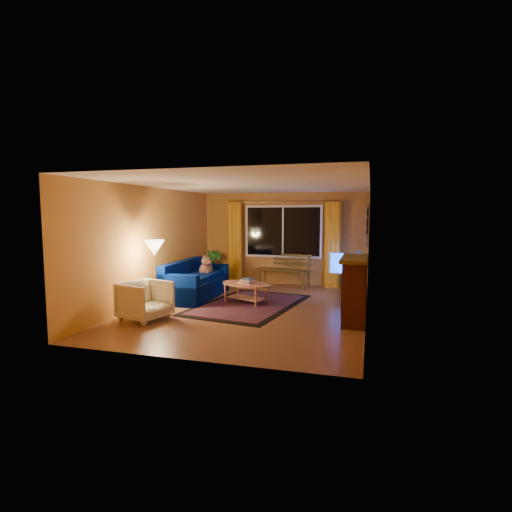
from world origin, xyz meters
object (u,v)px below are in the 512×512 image
(armchair, at_px, (145,299))
(sofa, at_px, (196,279))
(floor_lamp, at_px, (155,276))
(bench, at_px, (284,278))
(tv_console, at_px, (351,287))
(coffee_table, at_px, (246,293))

(armchair, bearing_deg, sofa, 14.01)
(armchair, distance_m, floor_lamp, 0.79)
(sofa, bearing_deg, bench, 50.12)
(floor_lamp, relative_size, tv_console, 1.18)
(armchair, bearing_deg, coffee_table, -21.52)
(armchair, distance_m, tv_console, 4.66)
(armchair, relative_size, tv_console, 0.66)
(bench, xyz_separation_m, floor_lamp, (-1.89, -3.42, 0.49))
(sofa, distance_m, floor_lamp, 1.41)
(sofa, distance_m, coffee_table, 1.35)
(armchair, bearing_deg, floor_lamp, 31.30)
(bench, distance_m, armchair, 4.46)
(bench, bearing_deg, armchair, -97.01)
(bench, distance_m, tv_console, 2.11)
(coffee_table, distance_m, tv_console, 2.49)
(coffee_table, bearing_deg, floor_lamp, -145.20)
(bench, relative_size, coffee_table, 1.19)
(armchair, height_order, tv_console, armchair)
(floor_lamp, bearing_deg, armchair, -74.58)
(bench, height_order, tv_console, tv_console)
(tv_console, bearing_deg, coffee_table, -154.82)
(floor_lamp, distance_m, coffee_table, 1.96)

